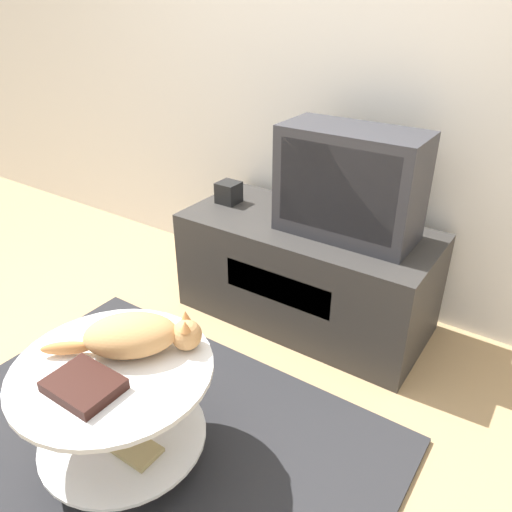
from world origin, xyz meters
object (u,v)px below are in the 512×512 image
tv (350,184)px  dvd_box (84,385)px  cat (136,335)px  speaker (229,192)px

tv → dvd_box: bearing=-100.6°
tv → dvd_box: (-0.25, -1.32, -0.30)m
tv → cat: (-0.25, -1.09, -0.25)m
dvd_box → cat: cat is taller
speaker → cat: speaker is taller
cat → dvd_box: bearing=-129.5°
tv → cat: size_ratio=1.44×
speaker → cat: bearing=-68.4°
speaker → cat: size_ratio=0.25×
tv → speaker: bearing=179.8°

